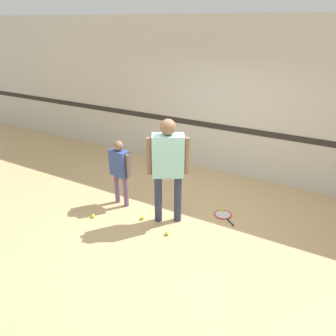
{
  "coord_description": "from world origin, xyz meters",
  "views": [
    {
      "loc": [
        2.21,
        -4.12,
        3.07
      ],
      "look_at": [
        -0.1,
        -0.06,
        0.97
      ],
      "focal_mm": 35.0,
      "sensor_mm": 36.0,
      "label": 1
    }
  ],
  "objects_px": {
    "person_instructor": "(168,161)",
    "racket_spare_on_floor": "(223,215)",
    "tennis_ball_by_spare_racket": "(222,210)",
    "tennis_ball_stray_left": "(142,218)",
    "person_student_left": "(120,166)",
    "tennis_ball_near_instructor": "(167,233)",
    "tennis_ball_stray_right": "(93,216)"
  },
  "relations": [
    {
      "from": "tennis_ball_near_instructor",
      "to": "tennis_ball_stray_right",
      "type": "height_order",
      "value": "same"
    },
    {
      "from": "tennis_ball_stray_left",
      "to": "tennis_ball_stray_right",
      "type": "bearing_deg",
      "value": -154.46
    },
    {
      "from": "person_instructor",
      "to": "person_student_left",
      "type": "distance_m",
      "value": 1.06
    },
    {
      "from": "tennis_ball_by_spare_racket",
      "to": "racket_spare_on_floor",
      "type": "bearing_deg",
      "value": -60.06
    },
    {
      "from": "tennis_ball_near_instructor",
      "to": "tennis_ball_stray_right",
      "type": "xyz_separation_m",
      "value": [
        -1.35,
        -0.19,
        0.0
      ]
    },
    {
      "from": "tennis_ball_by_spare_racket",
      "to": "tennis_ball_stray_left",
      "type": "relative_size",
      "value": 1.0
    },
    {
      "from": "person_instructor",
      "to": "racket_spare_on_floor",
      "type": "bearing_deg",
      "value": 7.87
    },
    {
      "from": "tennis_ball_by_spare_racket",
      "to": "tennis_ball_near_instructor",
      "type": "bearing_deg",
      "value": -114.37
    },
    {
      "from": "racket_spare_on_floor",
      "to": "tennis_ball_stray_right",
      "type": "distance_m",
      "value": 2.24
    },
    {
      "from": "tennis_ball_near_instructor",
      "to": "tennis_ball_stray_left",
      "type": "distance_m",
      "value": 0.61
    },
    {
      "from": "person_student_left",
      "to": "tennis_ball_by_spare_racket",
      "type": "distance_m",
      "value": 1.95
    },
    {
      "from": "person_instructor",
      "to": "tennis_ball_near_instructor",
      "type": "xyz_separation_m",
      "value": [
        0.2,
        -0.37,
        -1.05
      ]
    },
    {
      "from": "tennis_ball_by_spare_racket",
      "to": "tennis_ball_stray_left",
      "type": "distance_m",
      "value": 1.42
    },
    {
      "from": "tennis_ball_near_instructor",
      "to": "tennis_ball_stray_left",
      "type": "xyz_separation_m",
      "value": [
        -0.59,
        0.17,
        0.0
      ]
    },
    {
      "from": "tennis_ball_near_instructor",
      "to": "tennis_ball_stray_left",
      "type": "height_order",
      "value": "same"
    },
    {
      "from": "person_student_left",
      "to": "tennis_ball_near_instructor",
      "type": "bearing_deg",
      "value": -11.58
    },
    {
      "from": "racket_spare_on_floor",
      "to": "tennis_ball_by_spare_racket",
      "type": "bearing_deg",
      "value": 160.44
    },
    {
      "from": "racket_spare_on_floor",
      "to": "tennis_ball_by_spare_racket",
      "type": "xyz_separation_m",
      "value": [
        -0.07,
        0.12,
        0.02
      ]
    },
    {
      "from": "person_student_left",
      "to": "racket_spare_on_floor",
      "type": "xyz_separation_m",
      "value": [
        1.76,
        0.54,
        -0.75
      ]
    },
    {
      "from": "tennis_ball_stray_left",
      "to": "tennis_ball_stray_right",
      "type": "height_order",
      "value": "same"
    },
    {
      "from": "tennis_ball_near_instructor",
      "to": "tennis_ball_by_spare_racket",
      "type": "height_order",
      "value": "same"
    },
    {
      "from": "person_student_left",
      "to": "tennis_ball_stray_left",
      "type": "xyz_separation_m",
      "value": [
        0.61,
        -0.26,
        -0.72
      ]
    },
    {
      "from": "tennis_ball_stray_right",
      "to": "tennis_ball_near_instructor",
      "type": "bearing_deg",
      "value": 8.15
    },
    {
      "from": "person_student_left",
      "to": "tennis_ball_stray_left",
      "type": "bearing_deg",
      "value": -14.78
    },
    {
      "from": "racket_spare_on_floor",
      "to": "person_instructor",
      "type": "bearing_deg",
      "value": -101.11
    },
    {
      "from": "tennis_ball_stray_left",
      "to": "person_instructor",
      "type": "bearing_deg",
      "value": 27.42
    },
    {
      "from": "racket_spare_on_floor",
      "to": "tennis_ball_near_instructor",
      "type": "bearing_deg",
      "value": -79.51
    },
    {
      "from": "tennis_ball_stray_right",
      "to": "person_instructor",
      "type": "bearing_deg",
      "value": 26.18
    },
    {
      "from": "racket_spare_on_floor",
      "to": "tennis_ball_by_spare_racket",
      "type": "height_order",
      "value": "tennis_ball_by_spare_racket"
    },
    {
      "from": "tennis_ball_near_instructor",
      "to": "person_instructor",
      "type": "bearing_deg",
      "value": 117.82
    },
    {
      "from": "person_instructor",
      "to": "racket_spare_on_floor",
      "type": "xyz_separation_m",
      "value": [
        0.76,
        0.6,
        -1.08
      ]
    },
    {
      "from": "racket_spare_on_floor",
      "to": "tennis_ball_stray_left",
      "type": "bearing_deg",
      "value": -104.52
    }
  ]
}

